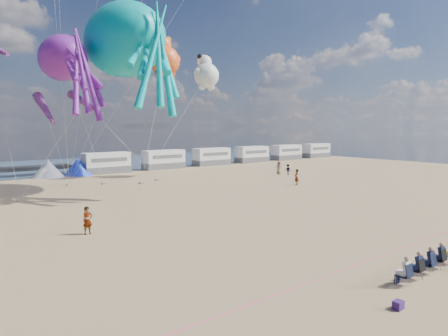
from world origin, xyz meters
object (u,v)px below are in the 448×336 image
(tent_white, at_px, (48,168))
(spectator_row, at_px, (428,260))
(motorhome_4, at_px, (286,152))
(kite_panda, at_px, (206,76))
(motorhome_2, at_px, (211,157))
(standing_person, at_px, (88,220))
(motorhome_0, at_px, (106,163))
(sandbag_c, at_px, (142,183))
(windsock_mid, at_px, (86,103))
(sandbag_d, at_px, (157,180))
(motorhome_3, at_px, (252,154))
(kite_octopus_teal, at_px, (124,40))
(kite_teddy_orange, at_px, (165,61))
(tent_blue, at_px, (79,167))
(sandbag_b, at_px, (104,184))
(cooler_purple, at_px, (398,305))
(sandbag_e, at_px, (69,185))
(motorhome_5, at_px, (316,151))
(beachgoer_5, at_px, (296,177))
(motorhome_1, at_px, (164,159))
(windsock_right, at_px, (45,109))
(beachgoer_2, at_px, (288,170))
(kite_octopus_purple, at_px, (63,58))
(sandbag_a, at_px, (20,199))
(beachgoer_0, at_px, (279,168))

(tent_white, bearing_deg, spectator_row, -84.99)
(motorhome_4, bearing_deg, kite_panda, -157.46)
(motorhome_2, bearing_deg, standing_person, -136.43)
(motorhome_0, xyz_separation_m, sandbag_c, (-0.98, -13.07, -1.39))
(windsock_mid, bearing_deg, sandbag_d, -23.14)
(motorhome_3, relative_size, kite_octopus_teal, 0.46)
(spectator_row, bearing_deg, kite_teddy_orange, 77.53)
(kite_octopus_teal, bearing_deg, sandbag_d, 58.24)
(spectator_row, height_order, sandbag_d, spectator_row)
(tent_blue, distance_m, sandbag_b, 10.90)
(motorhome_0, xyz_separation_m, cooler_purple, (-8.35, -48.70, -1.34))
(standing_person, distance_m, sandbag_c, 22.20)
(kite_teddy_orange, bearing_deg, sandbag_e, 175.94)
(spectator_row, height_order, sandbag_e, spectator_row)
(motorhome_5, xyz_separation_m, beachgoer_5, (-34.75, -25.04, -0.58))
(motorhome_4, distance_m, windsock_mid, 46.86)
(motorhome_1, distance_m, spectator_row, 49.50)
(beachgoer_5, bearing_deg, motorhome_2, -126.58)
(motorhome_5, height_order, windsock_mid, windsock_mid)
(standing_person, bearing_deg, sandbag_c, 45.02)
(motorhome_1, distance_m, windsock_mid, 21.40)
(motorhome_2, distance_m, sandbag_d, 20.85)
(beachgoer_5, bearing_deg, standing_person, -9.51)
(motorhome_4, bearing_deg, motorhome_2, 180.00)
(motorhome_0, xyz_separation_m, windsock_right, (-12.46, -17.24, 6.85))
(spectator_row, distance_m, sandbag_b, 36.86)
(beachgoer_2, bearing_deg, kite_panda, -142.40)
(sandbag_b, bearing_deg, beachgoer_5, -39.21)
(motorhome_0, distance_m, sandbag_b, 11.87)
(beachgoer_5, relative_size, sandbag_c, 3.67)
(beachgoer_2, relative_size, kite_octopus_teal, 0.10)
(motorhome_0, xyz_separation_m, sandbag_d, (1.84, -11.76, -1.39))
(motorhome_0, xyz_separation_m, motorhome_1, (9.50, 0.00, 0.00))
(motorhome_4, bearing_deg, kite_octopus_purple, -162.93)
(tent_white, relative_size, standing_person, 2.26)
(tent_white, height_order, spectator_row, tent_white)
(standing_person, bearing_deg, beachgoer_5, 3.31)
(motorhome_0, relative_size, standing_person, 3.72)
(sandbag_c, bearing_deg, sandbag_a, -168.60)
(windsock_right, bearing_deg, beachgoer_0, 1.23)
(motorhome_1, height_order, kite_octopus_teal, kite_octopus_teal)
(sandbag_c, xyz_separation_m, kite_octopus_teal, (-3.01, -2.78, 15.63))
(spectator_row, relative_size, windsock_right, 1.12)
(tent_blue, distance_m, beachgoer_0, 28.08)
(kite_panda, bearing_deg, sandbag_d, 163.06)
(motorhome_5, relative_size, sandbag_b, 13.20)
(motorhome_0, xyz_separation_m, kite_teddy_orange, (4.69, -9.15, 13.78))
(sandbag_a, height_order, windsock_right, windsock_right)
(beachgoer_0, height_order, kite_panda, kite_panda)
(motorhome_4, distance_m, kite_octopus_purple, 51.58)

